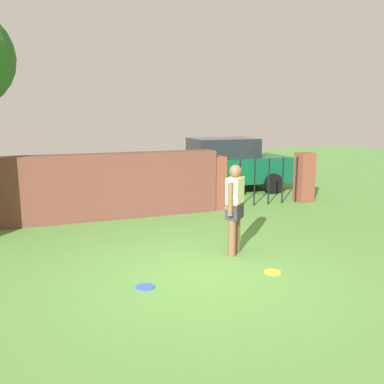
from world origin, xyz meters
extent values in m
plane|color=#568C3D|center=(0.00, 0.00, 0.00)|extent=(40.00, 40.00, 0.00)
cube|color=brown|center=(-1.50, 4.21, 0.78)|extent=(6.86, 0.50, 1.57)
cylinder|color=brown|center=(0.83, 0.73, 0.42)|extent=(0.14, 0.14, 0.85)
cylinder|color=brown|center=(0.99, 0.89, 0.42)|extent=(0.14, 0.14, 0.85)
cube|color=#2D2D38|center=(0.91, 0.81, 0.80)|extent=(0.41, 0.41, 0.28)
cube|color=beige|center=(0.91, 0.81, 1.12)|extent=(0.41, 0.41, 0.55)
sphere|color=brown|center=(0.91, 0.81, 1.51)|extent=(0.22, 0.22, 0.22)
cylinder|color=brown|center=(0.74, 0.66, 1.05)|extent=(0.09, 0.09, 0.58)
cylinder|color=brown|center=(1.07, 0.96, 1.05)|extent=(0.09, 0.09, 0.58)
cube|color=brown|center=(2.03, 4.21, 0.70)|extent=(0.44, 0.44, 1.40)
cube|color=brown|center=(4.79, 4.21, 0.70)|extent=(0.44, 0.44, 1.40)
cylinder|color=black|center=(2.30, 4.21, 0.65)|extent=(0.04, 0.04, 1.30)
cylinder|color=black|center=(2.74, 4.21, 0.65)|extent=(0.04, 0.04, 1.30)
cylinder|color=black|center=(3.19, 4.21, 0.65)|extent=(0.04, 0.04, 1.30)
cylinder|color=black|center=(3.63, 4.21, 0.65)|extent=(0.04, 0.04, 1.30)
cylinder|color=black|center=(4.08, 4.21, 0.65)|extent=(0.04, 0.04, 1.30)
cylinder|color=black|center=(4.52, 4.21, 0.65)|extent=(0.04, 0.04, 1.30)
cube|color=#0C4C2D|center=(3.25, 6.44, 0.72)|extent=(4.25, 1.82, 0.80)
cube|color=#1E2328|center=(3.25, 6.44, 1.42)|extent=(2.04, 1.56, 0.60)
cylinder|color=black|center=(1.86, 5.63, 0.32)|extent=(0.65, 0.24, 0.64)
cylinder|color=black|center=(1.91, 7.33, 0.32)|extent=(0.65, 0.24, 0.64)
cylinder|color=black|center=(4.59, 5.56, 0.32)|extent=(0.65, 0.24, 0.64)
cylinder|color=black|center=(4.64, 7.25, 0.32)|extent=(0.65, 0.24, 0.64)
cylinder|color=blue|center=(-0.96, -0.07, 0.01)|extent=(0.27, 0.27, 0.02)
cylinder|color=yellow|center=(1.08, -0.22, 0.01)|extent=(0.27, 0.27, 0.02)
camera|label=1|loc=(-2.30, -5.62, 2.50)|focal=38.81mm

